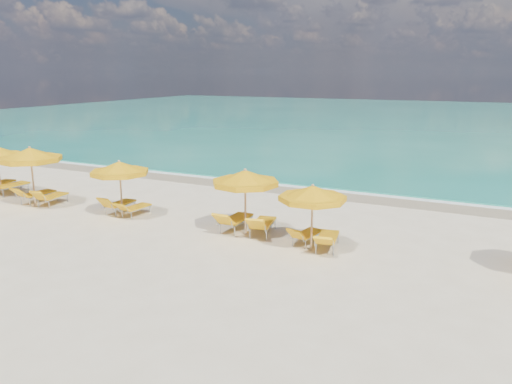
% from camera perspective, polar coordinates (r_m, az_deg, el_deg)
% --- Properties ---
extents(ground_plane, '(120.00, 120.00, 0.00)m').
position_cam_1_polar(ground_plane, '(17.91, -2.09, -4.75)').
color(ground_plane, beige).
extents(ocean, '(120.00, 80.00, 0.30)m').
position_cam_1_polar(ocean, '(63.77, 18.66, 7.82)').
color(ocean, '#167D67').
rests_on(ocean, ground).
extents(wet_sand_band, '(120.00, 2.60, 0.01)m').
position_cam_1_polar(wet_sand_band, '(24.45, 6.02, 0.19)').
color(wet_sand_band, tan).
rests_on(wet_sand_band, ground).
extents(foam_line, '(120.00, 1.20, 0.03)m').
position_cam_1_polar(foam_line, '(25.19, 6.64, 0.57)').
color(foam_line, white).
rests_on(foam_line, ground).
extents(whitecap_near, '(14.00, 0.36, 0.05)m').
position_cam_1_polar(whitecap_near, '(35.39, 2.16, 4.42)').
color(whitecap_near, white).
rests_on(whitecap_near, ground).
extents(whitecap_far, '(18.00, 0.30, 0.05)m').
position_cam_1_polar(whitecap_far, '(39.42, 25.59, 4.04)').
color(whitecap_far, white).
rests_on(whitecap_far, ground).
extents(umbrella_2, '(3.14, 3.14, 2.60)m').
position_cam_1_polar(umbrella_2, '(23.07, -24.39, 3.85)').
color(umbrella_2, tan).
rests_on(umbrella_2, ground).
extents(umbrella_3, '(2.59, 2.59, 2.30)m').
position_cam_1_polar(umbrella_3, '(20.14, -15.34, 2.59)').
color(umbrella_3, tan).
rests_on(umbrella_3, ground).
extents(umbrella_4, '(2.79, 2.79, 2.39)m').
position_cam_1_polar(umbrella_4, '(17.26, -1.24, 1.57)').
color(umbrella_4, tan).
rests_on(umbrella_4, ground).
extents(umbrella_5, '(2.80, 2.80, 2.21)m').
position_cam_1_polar(umbrella_5, '(15.82, 6.48, -0.22)').
color(umbrella_5, tan).
rests_on(umbrella_5, ground).
extents(lounger_1_right, '(0.83, 2.11, 0.78)m').
position_cam_1_polar(lounger_1_right, '(26.28, -26.20, 0.33)').
color(lounger_1_right, '#A5A8AD').
rests_on(lounger_1_right, ground).
extents(lounger_2_left, '(0.79, 1.94, 0.88)m').
position_cam_1_polar(lounger_2_left, '(24.04, -23.72, -0.55)').
color(lounger_2_left, '#A5A8AD').
rests_on(lounger_2_left, ground).
extents(lounger_2_right, '(0.83, 1.82, 0.85)m').
position_cam_1_polar(lounger_2_right, '(23.36, -22.23, -0.83)').
color(lounger_2_right, '#A5A8AD').
rests_on(lounger_2_right, ground).
extents(lounger_3_left, '(0.63, 1.75, 0.86)m').
position_cam_1_polar(lounger_3_left, '(21.20, -15.33, -1.69)').
color(lounger_3_left, '#A5A8AD').
rests_on(lounger_3_left, ground).
extents(lounger_3_right, '(0.68, 1.67, 0.73)m').
position_cam_1_polar(lounger_3_right, '(20.60, -13.59, -2.10)').
color(lounger_3_right, '#A5A8AD').
rests_on(lounger_3_right, ground).
extents(lounger_4_left, '(0.70, 1.99, 0.93)m').
position_cam_1_polar(lounger_4_left, '(18.20, -2.36, -3.64)').
color(lounger_4_left, '#A5A8AD').
rests_on(lounger_4_left, ground).
extents(lounger_4_right, '(0.99, 2.02, 0.91)m').
position_cam_1_polar(lounger_4_right, '(17.73, 0.76, -4.11)').
color(lounger_4_right, '#A5A8AD').
rests_on(lounger_4_right, ground).
extents(lounger_5_left, '(0.79, 1.67, 0.76)m').
position_cam_1_polar(lounger_5_left, '(16.89, 5.80, -5.24)').
color(lounger_5_left, '#A5A8AD').
rests_on(lounger_5_left, ground).
extents(lounger_5_right, '(0.91, 1.94, 0.79)m').
position_cam_1_polar(lounger_5_right, '(16.47, 8.14, -5.73)').
color(lounger_5_right, '#A5A8AD').
rests_on(lounger_5_right, ground).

